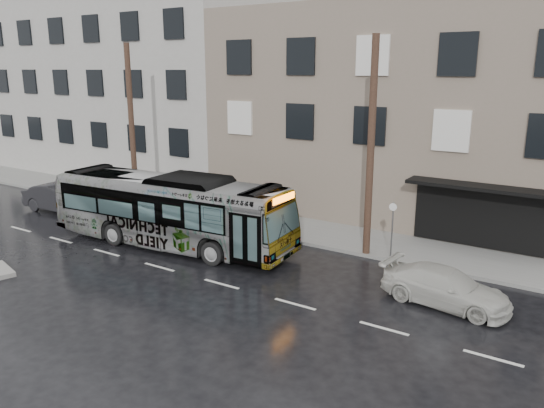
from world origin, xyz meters
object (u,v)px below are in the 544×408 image
at_px(sign_post, 392,230).
at_px(white_sedan, 445,287).
at_px(utility_pole_front, 371,149).
at_px(utility_pole_rear, 132,128).
at_px(bus, 170,210).
at_px(dark_sedan, 62,198).

bearing_deg(sign_post, white_sedan, -44.60).
distance_m(utility_pole_front, white_sedan, 6.54).
bearing_deg(utility_pole_front, white_sedan, -35.99).
bearing_deg(sign_post, utility_pole_rear, 180.00).
bearing_deg(bus, sign_post, -73.77).
bearing_deg(utility_pole_rear, white_sedan, -9.47).
bearing_deg(utility_pole_rear, dark_sedan, -142.39).
bearing_deg(utility_pole_rear, sign_post, 0.00).
height_order(sign_post, dark_sedan, sign_post).
relative_size(utility_pole_rear, dark_sedan, 1.87).
height_order(sign_post, white_sedan, sign_post).
height_order(utility_pole_front, white_sedan, utility_pole_front).
bearing_deg(dark_sedan, sign_post, -87.09).
height_order(sign_post, bus, bus).
relative_size(white_sedan, dark_sedan, 0.90).
bearing_deg(dark_sedan, bus, -100.92).
bearing_deg(white_sedan, dark_sedan, 95.09).
xyz_separation_m(utility_pole_rear, bus, (5.97, -3.48, -3.01)).
height_order(utility_pole_rear, sign_post, utility_pole_rear).
xyz_separation_m(utility_pole_front, sign_post, (1.10, 0.00, -3.30)).
xyz_separation_m(utility_pole_front, bus, (-8.03, -3.48, -3.01)).
relative_size(utility_pole_rear, sign_post, 3.75).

